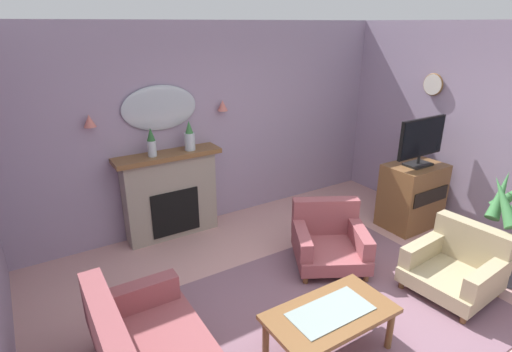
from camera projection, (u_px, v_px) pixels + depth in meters
name	position (u px, v px, depth m)	size (l,w,h in m)	color
floor	(348.00, 328.00, 3.88)	(6.45, 6.45, 0.10)	#C6938E
wall_back	(214.00, 126.00, 5.57)	(6.45, 0.10, 2.74)	#9E8CA8
patterned_rug	(334.00, 311.00, 4.02)	(3.20, 2.40, 0.01)	#7F5B6B
fireplace	(171.00, 196.00, 5.29)	(1.36, 0.36, 1.16)	gray
mantel_vase_centre	(151.00, 143.00, 4.90)	(0.11, 0.11, 0.36)	silver
mantel_vase_left	(190.00, 137.00, 5.15)	(0.14, 0.14, 0.38)	silver
wall_mirror	(160.00, 108.00, 5.00)	(0.96, 0.06, 0.56)	#B2BCC6
wall_sconce_left	(89.00, 121.00, 4.56)	(0.14, 0.14, 0.14)	#D17066
wall_sconce_right	(223.00, 106.00, 5.40)	(0.14, 0.14, 0.14)	#D17066
wall_clock	(433.00, 85.00, 5.57)	(0.04, 0.31, 0.31)	silver
coffee_table	(330.00, 317.00, 3.38)	(1.10, 0.60, 0.45)	brown
armchair_near_fireplace	(329.00, 239.00, 4.77)	(1.10, 1.10, 0.71)	#934C51
armchair_by_coffee_table	(457.00, 265.00, 4.25)	(0.88, 0.87, 0.71)	tan
tv_cabinet	(412.00, 195.00, 5.60)	(0.80, 0.57, 0.90)	brown
tv_flatscreen	(422.00, 141.00, 5.30)	(0.84, 0.24, 0.65)	black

